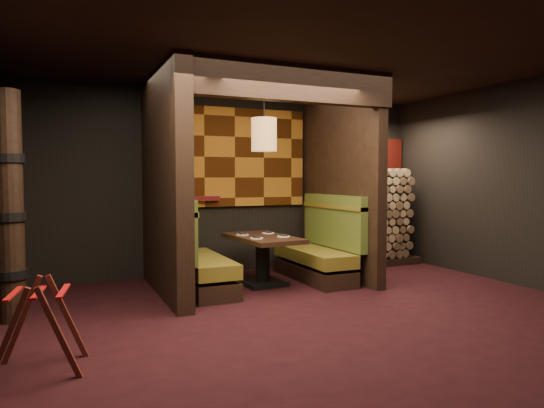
{
  "coord_description": "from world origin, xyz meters",
  "views": [
    {
      "loc": [
        -2.61,
        -4.55,
        1.51
      ],
      "look_at": [
        0.0,
        1.3,
        1.15
      ],
      "focal_mm": 32.0,
      "sensor_mm": 36.0,
      "label": 1
    }
  ],
  "objects": [
    {
      "name": "floor",
      "position": [
        0.0,
        0.0,
        -0.01
      ],
      "size": [
        6.5,
        5.5,
        0.02
      ],
      "primitive_type": "cube",
      "color": "black",
      "rests_on": "ground"
    },
    {
      "name": "ceiling",
      "position": [
        0.0,
        0.0,
        2.86
      ],
      "size": [
        6.5,
        5.5,
        0.02
      ],
      "primitive_type": "cube",
      "color": "black",
      "rests_on": "ground"
    },
    {
      "name": "wall_back",
      "position": [
        0.0,
        2.76,
        1.43
      ],
      "size": [
        6.5,
        0.02,
        2.85
      ],
      "primitive_type": "cube",
      "color": "black",
      "rests_on": "ground"
    },
    {
      "name": "wall_right",
      "position": [
        3.26,
        0.0,
        1.43
      ],
      "size": [
        0.02,
        5.5,
        2.85
      ],
      "primitive_type": "cube",
      "color": "black",
      "rests_on": "ground"
    },
    {
      "name": "partition_left",
      "position": [
        -1.35,
        1.65,
        1.43
      ],
      "size": [
        0.2,
        2.2,
        2.85
      ],
      "primitive_type": "cube",
      "color": "black",
      "rests_on": "floor"
    },
    {
      "name": "partition_right",
      "position": [
        1.3,
        1.7,
        1.43
      ],
      "size": [
        0.15,
        2.1,
        2.85
      ],
      "primitive_type": "cube",
      "color": "black",
      "rests_on": "floor"
    },
    {
      "name": "header_beam",
      "position": [
        -0.02,
        0.7,
        2.63
      ],
      "size": [
        2.85,
        0.18,
        0.44
      ],
      "primitive_type": "cube",
      "color": "black",
      "rests_on": "partition_left"
    },
    {
      "name": "tapa_back_panel",
      "position": [
        -0.02,
        2.71,
        1.82
      ],
      "size": [
        2.4,
        0.06,
        1.55
      ],
      "primitive_type": "cube",
      "color": "#B06D21",
      "rests_on": "wall_back"
    },
    {
      "name": "tapa_side_panel",
      "position": [
        -1.23,
        1.82,
        1.85
      ],
      "size": [
        0.04,
        1.85,
        1.45
      ],
      "primitive_type": "cube",
      "color": "#B06D21",
      "rests_on": "partition_left"
    },
    {
      "name": "lacquer_shelf",
      "position": [
        -0.6,
        2.65,
        1.18
      ],
      "size": [
        0.6,
        0.12,
        0.07
      ],
      "primitive_type": "cube",
      "color": "maroon",
      "rests_on": "wall_back"
    },
    {
      "name": "booth_bench_left",
      "position": [
        -0.96,
        1.65,
        0.4
      ],
      "size": [
        0.68,
        1.6,
        1.14
      ],
      "color": "black",
      "rests_on": "floor"
    },
    {
      "name": "booth_bench_right",
      "position": [
        0.93,
        1.65,
        0.4
      ],
      "size": [
        0.68,
        1.6,
        1.14
      ],
      "color": "black",
      "rests_on": "floor"
    },
    {
      "name": "dining_table",
      "position": [
        -0.0,
        1.62,
        0.46
      ],
      "size": [
        0.8,
        1.35,
        0.69
      ],
      "color": "black",
      "rests_on": "floor"
    },
    {
      "name": "place_settings",
      "position": [
        -0.0,
        1.62,
        0.7
      ],
      "size": [
        0.62,
        0.66,
        0.03
      ],
      "color": "white",
      "rests_on": "dining_table"
    },
    {
      "name": "pendant_lamp",
      "position": [
        -0.0,
        1.57,
        2.09
      ],
      "size": [
        0.35,
        0.35,
        0.99
      ],
      "color": "#AB7943",
      "rests_on": "ceiling"
    },
    {
      "name": "luggage_rack",
      "position": [
        -2.75,
        -0.43,
        0.38
      ],
      "size": [
        0.76,
        0.58,
        0.76
      ],
      "color": "#4C1B15",
      "rests_on": "floor"
    },
    {
      "name": "totem_column",
      "position": [
        -3.05,
        1.1,
        1.19
      ],
      "size": [
        0.31,
        0.31,
        2.4
      ],
      "color": "black",
      "rests_on": "floor"
    },
    {
      "name": "firewood_stack",
      "position": [
        2.29,
        2.35,
        0.82
      ],
      "size": [
        1.73,
        0.7,
        1.64
      ],
      "color": "black",
      "rests_on": "floor"
    },
    {
      "name": "mosaic_header",
      "position": [
        2.29,
        2.68,
        1.92
      ],
      "size": [
        1.83,
        0.1,
        0.56
      ],
      "primitive_type": "cube",
      "color": "maroon",
      "rests_on": "wall_back"
    },
    {
      "name": "bay_front_post",
      "position": [
        1.39,
        1.96,
        1.43
      ],
      "size": [
        0.08,
        0.08,
        2.85
      ],
      "primitive_type": "cube",
      "color": "black",
      "rests_on": "floor"
    }
  ]
}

